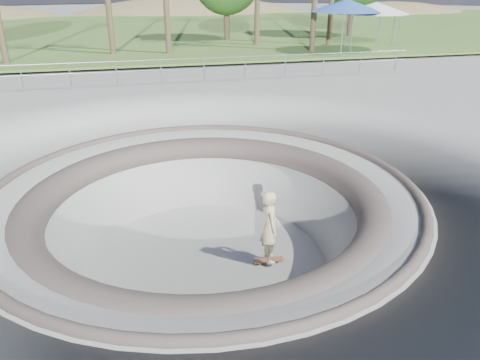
# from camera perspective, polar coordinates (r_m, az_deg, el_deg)

# --- Properties ---
(ground) EXTENTS (180.00, 180.00, 0.00)m
(ground) POSITION_cam_1_polar(r_m,az_deg,el_deg) (11.12, -4.46, -1.30)
(ground) COLOR gray
(ground) RESTS_ON ground
(skate_bowl) EXTENTS (14.00, 14.00, 4.10)m
(skate_bowl) POSITION_cam_1_polar(r_m,az_deg,el_deg) (12.00, -4.18, -9.24)
(skate_bowl) COLOR gray
(skate_bowl) RESTS_ON ground
(grass_strip) EXTENTS (180.00, 36.00, 0.12)m
(grass_strip) POSITION_cam_1_polar(r_m,az_deg,el_deg) (44.23, -11.93, 17.34)
(grass_strip) COLOR #426227
(grass_strip) RESTS_ON ground
(distant_hills) EXTENTS (103.20, 45.00, 28.60)m
(distant_hills) POSITION_cam_1_polar(r_m,az_deg,el_deg) (68.37, -9.01, 13.46)
(distant_hills) COLOR olive
(distant_hills) RESTS_ON ground
(safety_railing) EXTENTS (25.00, 0.06, 1.03)m
(safety_railing) POSITION_cam_1_polar(r_m,az_deg,el_deg) (22.39, -9.61, 13.04)
(safety_railing) COLOR gray
(safety_railing) RESTS_ON ground
(skateboard) EXTENTS (0.75, 0.23, 0.08)m
(skateboard) POSITION_cam_1_polar(r_m,az_deg,el_deg) (11.86, 3.55, -9.73)
(skateboard) COLOR brown
(skateboard) RESTS_ON ground
(skater) EXTENTS (0.49, 0.71, 1.86)m
(skater) POSITION_cam_1_polar(r_m,az_deg,el_deg) (11.37, 3.67, -5.74)
(skater) COLOR beige
(skater) RESTS_ON skateboard
(canopy_white) EXTENTS (5.33, 5.33, 2.94)m
(canopy_white) POSITION_cam_1_polar(r_m,az_deg,el_deg) (31.95, 16.23, 19.48)
(canopy_white) COLOR gray
(canopy_white) RESTS_ON ground
(canopy_blue) EXTENTS (5.95, 5.95, 3.14)m
(canopy_blue) POSITION_cam_1_polar(r_m,az_deg,el_deg) (31.04, 12.86, 20.02)
(canopy_blue) COLOR gray
(canopy_blue) RESTS_ON ground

